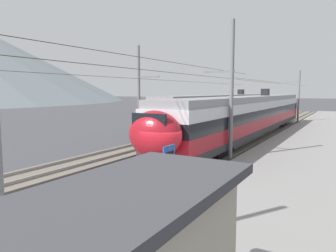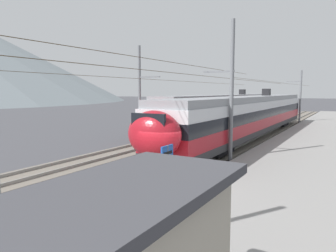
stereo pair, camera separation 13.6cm
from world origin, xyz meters
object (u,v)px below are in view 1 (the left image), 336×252
Objects in this scene: catenary_mast_east at (298,96)px; platform_sign at (169,163)px; catenary_mast_far_side at (140,93)px; train_far_track at (227,108)px; potted_plant_platform_edge at (154,202)px; passenger_walking at (73,247)px; catenary_mast_mid at (230,91)px; train_near_platform at (250,114)px.

catenary_mast_east is 20.55× the size of platform_sign.
train_far_track is at bearing -6.05° from catenary_mast_far_side.
potted_plant_platform_edge is at bearing 168.07° from platform_sign.
passenger_walking is (-4.74, -0.56, -0.68)m from platform_sign.
platform_sign is at bearing -172.63° from catenary_mast_mid.
train_near_platform is at bearing -149.97° from train_far_track.
catenary_mast_far_side is 20.99m from passenger_walking.
catenary_mast_far_side is 20.55× the size of platform_sign.
catenary_mast_mid is 10.64m from potted_plant_platform_edge.
potted_plant_platform_edge is (-37.08, -1.08, -2.93)m from catenary_mast_east.
platform_sign is at bearing 6.73° from passenger_walking.
catenary_mast_east is 37.22m from potted_plant_platform_edge.
catenary_mast_mid is 1.00× the size of catenary_mast_east.
catenary_mast_far_side is 26.93× the size of passenger_walking.
catenary_mast_far_side is at bearing 38.45° from platform_sign.
catenary_mast_east is (6.98, -7.35, 1.48)m from train_far_track.
train_far_track reaches higher than potted_plant_platform_edge.
catenary_mast_east is at bearing 1.92° from platform_sign.
passenger_walking is (-17.72, -10.87, -2.92)m from catenary_mast_far_side.
train_near_platform is at bearing 174.84° from catenary_mast_east.
catenary_mast_mid is (-10.08, -1.56, 2.09)m from train_near_platform.
train_near_platform is 0.73× the size of catenary_mast_far_side.
train_far_track is at bearing 20.10° from catenary_mast_mid.
catenary_mast_mid reaches higher than platform_sign.
train_near_platform is 15.07× the size of platform_sign.
train_near_platform is 0.94× the size of train_far_track.
catenary_mast_far_side reaches higher than catenary_mast_east.
catenary_mast_east reaches higher than potted_plant_platform_edge.
catenary_mast_mid is 26.93× the size of passenger_walking.
train_near_platform is at bearing 8.11° from platform_sign.
catenary_mast_east reaches higher than train_far_track.
passenger_walking is at bearing -148.47° from catenary_mast_far_side.
platform_sign is 1.31× the size of passenger_walking.
platform_sign is (-29.42, -8.57, -0.32)m from train_far_track.
train_near_platform is 24.35m from passenger_walking.
catenary_mast_mid is at bearing -112.05° from catenary_mast_far_side.
train_near_platform reaches higher than potted_plant_platform_edge.
train_far_track is at bearing 14.96° from passenger_walking.
potted_plant_platform_edge is (-0.68, 0.14, -1.14)m from platform_sign.
passenger_walking is 4.14m from potted_plant_platform_edge.
passenger_walking is at bearing -165.04° from train_far_track.
catenary_mast_far_side reaches higher than passenger_walking.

